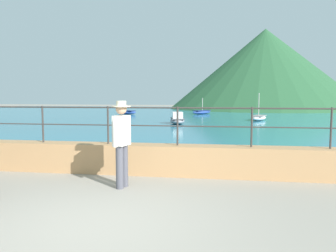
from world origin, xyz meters
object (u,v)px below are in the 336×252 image
object	(u,v)px
boat_0	(202,112)
boat_2	(177,120)
boat_6	(127,112)
boat_3	(259,118)
person_walking	(122,140)

from	to	relation	value
boat_0	boat_2	world-z (taller)	boat_0
boat_0	boat_6	world-z (taller)	boat_0
boat_2	boat_3	world-z (taller)	boat_3
boat_3	boat_6	xyz separation A→B (m)	(-11.66, 6.44, -0.01)
person_walking	boat_3	distance (m)	18.69
boat_3	boat_6	world-z (taller)	boat_3
boat_2	boat_6	distance (m)	11.80
person_walking	boat_6	distance (m)	25.42
boat_0	boat_3	world-z (taller)	boat_3
boat_0	boat_6	xyz separation A→B (m)	(-7.18, -1.19, -0.00)
boat_2	boat_3	size ratio (longest dim) A/B	0.99
boat_3	boat_6	size ratio (longest dim) A/B	1.01
boat_0	boat_3	bearing A→B (deg)	-59.61
person_walking	boat_2	xyz separation A→B (m)	(-0.64, 14.42, -0.65)
person_walking	boat_2	world-z (taller)	person_walking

